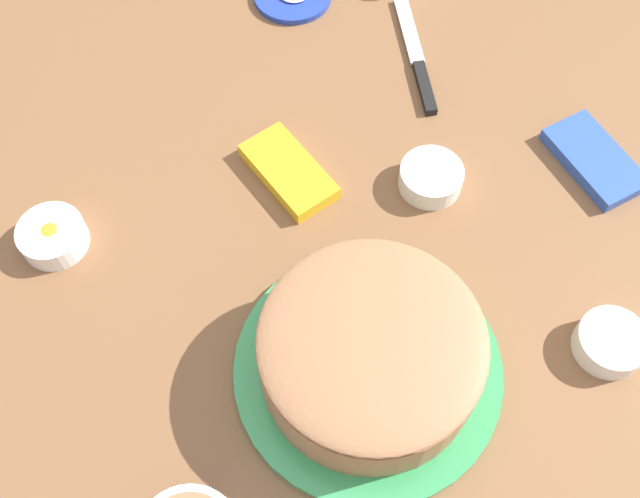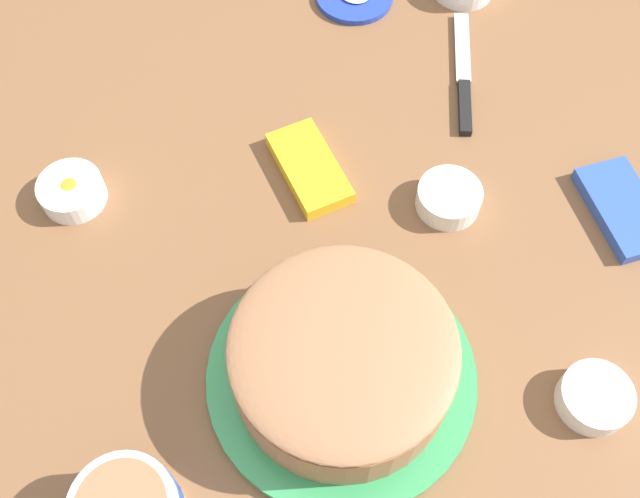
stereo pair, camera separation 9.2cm
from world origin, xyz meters
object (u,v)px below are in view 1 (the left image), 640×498
Objects in this scene: spreading_knife at (418,63)px; frosted_cake at (370,356)px; sprinkle_bowl_pink at (610,342)px; candy_box_upper at (289,172)px; sprinkle_bowl_orange at (52,236)px; candy_box_lower at (594,160)px; sprinkle_bowl_yellow at (431,177)px.

frosted_cake is at bearing -56.48° from spreading_knife.
sprinkle_bowl_pink reaches higher than candy_box_upper.
sprinkle_bowl_pink is at bearing -22.23° from spreading_knife.
sprinkle_bowl_orange is 0.32m from candy_box_upper.
frosted_cake is 3.65× the size of sprinkle_bowl_orange.
sprinkle_bowl_pink is 0.27m from candy_box_lower.
sprinkle_bowl_orange is at bearing -107.40° from candy_box_upper.
sprinkle_bowl_pink is at bearing -35.60° from candy_box_lower.
candy_box_lower is (0.43, 0.59, -0.01)m from sprinkle_bowl_orange.
frosted_cake is 0.44m from sprinkle_bowl_orange.
sprinkle_bowl_pink is (0.46, -0.19, 0.01)m from spreading_knife.
spreading_knife is 0.28m from candy_box_upper.
spreading_knife is 2.37× the size of sprinkle_bowl_pink.
sprinkle_bowl_yellow is 0.60× the size of candy_box_upper.
sprinkle_bowl_pink is (0.19, 0.22, -0.04)m from frosted_cake.
candy_box_upper reaches higher than spreading_knife.
candy_box_upper is at bearing -89.17° from spreading_knife.
sprinkle_bowl_orange is 0.73m from candy_box_lower.
sprinkle_bowl_yellow is 0.50m from sprinkle_bowl_orange.
candy_box_lower is at bearing 6.13° from spreading_knife.
candy_box_lower reaches higher than spreading_knife.
candy_box_lower is (0.02, 0.44, -0.04)m from frosted_cake.
sprinkle_bowl_pink is 0.46m from candy_box_upper.
spreading_knife is 0.58m from sprinkle_bowl_orange.
sprinkle_bowl_pink is at bearing 32.17° from sprinkle_bowl_orange.
sprinkle_bowl_orange is 0.60× the size of candy_box_lower.
spreading_knife is at bearing 76.16° from sprinkle_bowl_orange.
sprinkle_bowl_yellow is (0.15, -0.15, 0.01)m from spreading_knife.
sprinkle_bowl_yellow reaches higher than spreading_knife.
frosted_cake reaches higher than spreading_knife.
sprinkle_bowl_pink is at bearing 50.23° from frosted_cake.
candy_box_lower is 0.42m from candy_box_upper.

